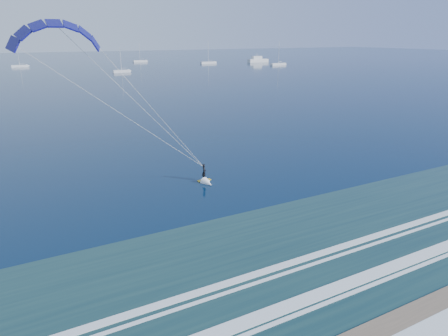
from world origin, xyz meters
name	(u,v)px	position (x,y,z in m)	size (l,w,h in m)	color
ground	(446,319)	(0.00, 0.00, 0.00)	(900.00, 900.00, 0.00)	#082846
kitesurfer_rig	(141,107)	(-10.19, 26.71, 9.72)	(20.94, 6.49, 18.76)	gold
motor_yacht	(258,60)	(123.29, 211.52, 1.51)	(13.84, 3.69, 5.88)	silver
sailboat_2	(20,66)	(-13.45, 237.02, 0.68)	(8.28, 2.40, 11.22)	silver
sailboat_3	(122,71)	(26.63, 178.14, 0.68)	(7.88, 2.40, 11.05)	silver
sailboat_4	(140,61)	(56.94, 248.26, 0.68)	(9.00, 2.40, 12.20)	silver
sailboat_5	(208,62)	(89.45, 214.61, 0.69)	(9.99, 2.40, 13.46)	silver
sailboat_6	(278,64)	(119.19, 183.26, 0.69)	(9.66, 2.40, 12.96)	silver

